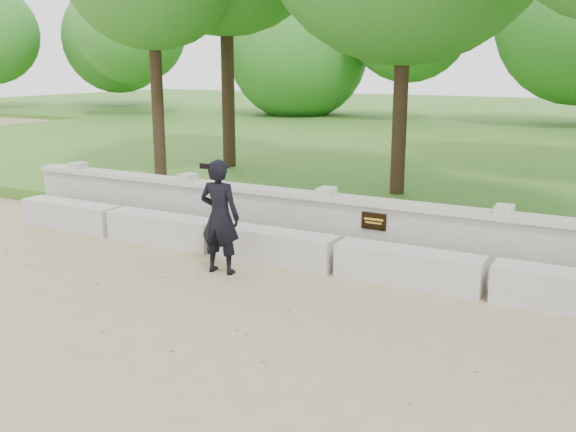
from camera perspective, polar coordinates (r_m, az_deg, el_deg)
name	(u,v)px	position (r m, az deg, el deg)	size (l,w,h in m)	color
ground	(266,319)	(7.18, -2.00, -9.17)	(80.00, 80.00, 0.00)	tan
lawn	(505,154)	(20.16, 18.75, 5.21)	(40.00, 22.00, 0.25)	#396A1C
concrete_bench	(337,256)	(8.70, 4.37, -3.55)	(11.90, 0.45, 0.45)	beige
parapet_wall	(357,227)	(9.25, 6.19, -1.01)	(12.50, 0.35, 0.90)	#BBB8B0
man_main	(220,217)	(8.56, -6.09, -0.06)	(0.59, 0.53, 1.55)	black
shrub_a	(260,200)	(10.75, -2.49, 1.45)	(0.30, 0.20, 0.56)	#3C7828
shrub_b	(315,205)	(10.26, 2.45, 1.01)	(0.34, 0.27, 0.61)	#3C7828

